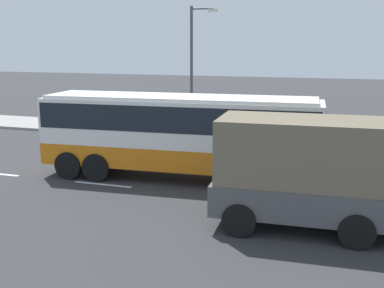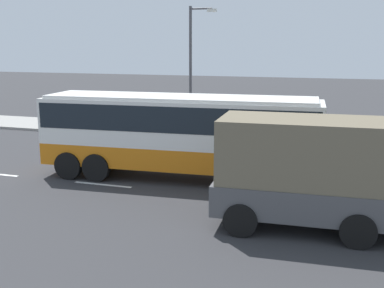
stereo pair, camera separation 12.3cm
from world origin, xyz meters
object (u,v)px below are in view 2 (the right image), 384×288
object	(u,v)px
street_lamp	(193,64)
pedestrian_near_curb	(175,117)
coach_bus	(179,128)
cargo_truck	(359,174)
pedestrian_at_crossing	(303,126)

from	to	relation	value
street_lamp	pedestrian_near_curb	bearing A→B (deg)	156.67
coach_bus	street_lamp	xyz separation A→B (m)	(-1.90, 7.92, 2.16)
cargo_truck	pedestrian_at_crossing	size ratio (longest dim) A/B	5.43
pedestrian_at_crossing	pedestrian_near_curb	bearing A→B (deg)	167.76
coach_bus	cargo_truck	xyz separation A→B (m)	(6.56, -3.67, -0.33)
cargo_truck	street_lamp	world-z (taller)	street_lamp
coach_bus	pedestrian_at_crossing	xyz separation A→B (m)	(4.22, 7.77, -1.01)
cargo_truck	pedestrian_near_curb	world-z (taller)	cargo_truck
coach_bus	pedestrian_near_curb	xyz separation A→B (m)	(-3.17, 8.47, -0.95)
pedestrian_near_curb	street_lamp	size ratio (longest dim) A/B	0.23
pedestrian_near_curb	pedestrian_at_crossing	xyz separation A→B (m)	(7.39, -0.71, -0.06)
cargo_truck	pedestrian_at_crossing	xyz separation A→B (m)	(-2.34, 11.44, -0.68)
pedestrian_at_crossing	cargo_truck	bearing A→B (deg)	-85.21
coach_bus	street_lamp	size ratio (longest dim) A/B	1.55
street_lamp	coach_bus	bearing A→B (deg)	-76.52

